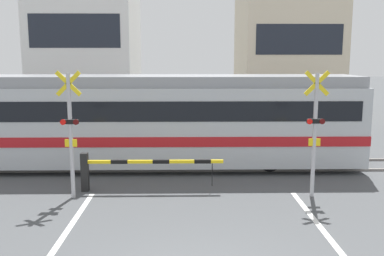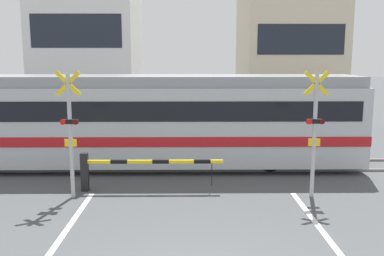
% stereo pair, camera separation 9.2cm
% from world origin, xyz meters
% --- Properties ---
extents(rail_track_near, '(50.00, 0.10, 0.08)m').
position_xyz_m(rail_track_near, '(0.00, 7.80, 0.04)').
color(rail_track_near, gray).
rests_on(rail_track_near, ground_plane).
extents(rail_track_far, '(50.00, 0.10, 0.08)m').
position_xyz_m(rail_track_far, '(0.00, 9.23, 0.04)').
color(rail_track_far, gray).
rests_on(rail_track_far, ground_plane).
extents(commuter_train, '(16.34, 2.68, 3.19)m').
position_xyz_m(commuter_train, '(-2.43, 8.52, 1.71)').
color(commuter_train, '#B7BCC1').
rests_on(commuter_train, ground_plane).
extents(crossing_barrier_near, '(4.06, 0.20, 1.12)m').
position_xyz_m(crossing_barrier_near, '(-2.02, 5.76, 0.71)').
color(crossing_barrier_near, black).
rests_on(crossing_barrier_near, ground_plane).
extents(crossing_barrier_far, '(4.06, 0.20, 1.12)m').
position_xyz_m(crossing_barrier_far, '(2.02, 11.11, 0.71)').
color(crossing_barrier_far, black).
rests_on(crossing_barrier_far, ground_plane).
extents(crossing_signal_left, '(0.68, 0.15, 3.45)m').
position_xyz_m(crossing_signal_left, '(-3.29, 5.20, 1.91)').
color(crossing_signal_left, '#B2B2B7').
rests_on(crossing_signal_left, ground_plane).
extents(crossing_signal_right, '(0.68, 0.15, 3.45)m').
position_xyz_m(crossing_signal_right, '(3.29, 5.20, 1.91)').
color(crossing_signal_right, '#B2B2B7').
rests_on(crossing_signal_right, ground_plane).
extents(pedestrian, '(0.38, 0.22, 1.54)m').
position_xyz_m(pedestrian, '(-1.23, 13.65, 0.88)').
color(pedestrian, '#23232D').
rests_on(pedestrian, ground_plane).
extents(building_left_of_street, '(6.27, 6.82, 9.65)m').
position_xyz_m(building_left_of_street, '(-6.57, 22.53, 4.83)').
color(building_left_of_street, white).
rests_on(building_left_of_street, ground_plane).
extents(building_right_of_street, '(6.06, 6.82, 8.79)m').
position_xyz_m(building_right_of_street, '(6.47, 22.53, 4.39)').
color(building_right_of_street, beige).
rests_on(building_right_of_street, ground_plane).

